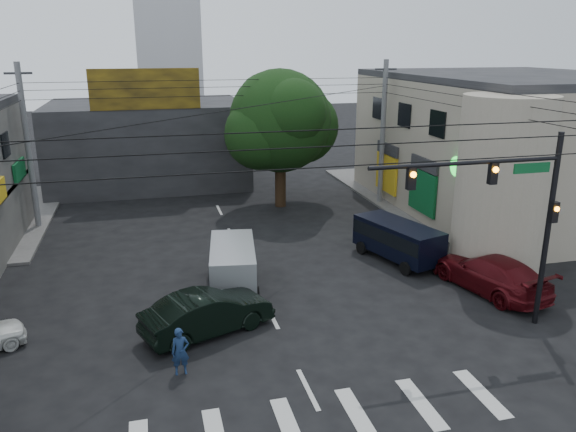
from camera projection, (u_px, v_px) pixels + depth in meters
name	position (u px, v px, depth m)	size (l,w,h in m)	color
ground	(284.00, 341.00, 19.82)	(160.00, 160.00, 0.00)	black
sidewalk_far_right	(464.00, 188.00, 40.75)	(16.00, 16.00, 0.15)	#514F4C
building_right	(513.00, 146.00, 34.97)	(14.00, 18.00, 8.00)	gray
corner_column	(502.00, 186.00, 24.97)	(4.00, 4.00, 8.00)	gray
building_far	(149.00, 143.00, 42.08)	(14.00, 10.00, 6.00)	#232326
billboard	(145.00, 89.00, 36.28)	(7.00, 0.30, 2.60)	olive
street_tree	(280.00, 121.00, 34.92)	(6.40, 6.40, 8.70)	black
traffic_gantry	(511.00, 202.00, 19.34)	(7.10, 0.35, 7.20)	black
utility_pole_far_left	(28.00, 148.00, 30.80)	(0.32, 0.32, 9.20)	#59595B
utility_pole_far_right	(383.00, 134.00, 35.80)	(0.32, 0.32, 9.20)	#59595B
dark_sedan	(208.00, 313.00, 20.19)	(5.06, 3.29, 1.58)	black
maroon_sedan	(490.00, 273.00, 23.68)	(3.30, 5.79, 1.58)	#4B0A0F
silver_minivan	(233.00, 267.00, 23.97)	(2.47, 4.63, 1.90)	#94979C
navy_van	(398.00, 242.00, 26.99)	(3.07, 5.01, 1.88)	black
traffic_officer	(180.00, 352.00, 17.65)	(0.58, 0.40, 1.56)	#15284A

